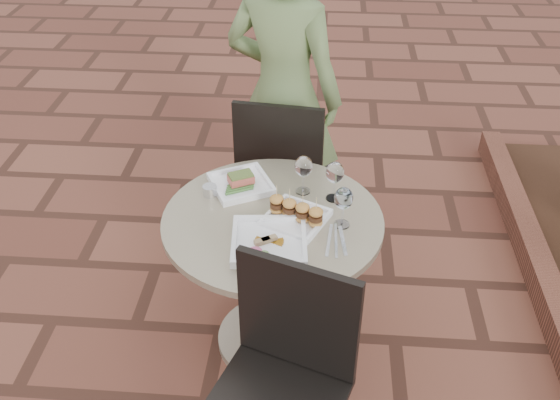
# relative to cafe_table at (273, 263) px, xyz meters

# --- Properties ---
(ground) EXTENTS (60.00, 60.00, 0.00)m
(ground) POSITION_rel_cafe_table_xyz_m (-0.26, 0.04, -0.48)
(ground) COLOR brown
(ground) RESTS_ON ground
(cafe_table) EXTENTS (0.90, 0.90, 0.73)m
(cafe_table) POSITION_rel_cafe_table_xyz_m (0.00, 0.00, 0.00)
(cafe_table) COLOR gray
(cafe_table) RESTS_ON ground
(chair_far) EXTENTS (0.49, 0.49, 0.93)m
(chair_far) POSITION_rel_cafe_table_xyz_m (-0.01, 0.70, 0.07)
(chair_far) COLOR black
(chair_far) RESTS_ON ground
(chair_near) EXTENTS (0.56, 0.56, 0.93)m
(chair_near) POSITION_rel_cafe_table_xyz_m (0.09, -0.60, 0.07)
(chair_near) COLOR black
(chair_near) RESTS_ON ground
(diner) EXTENTS (0.72, 0.59, 1.70)m
(diner) POSITION_rel_cafe_table_xyz_m (-0.02, 0.86, 0.36)
(diner) COLOR #5B723F
(diner) RESTS_ON ground
(plate_salmon) EXTENTS (0.32, 0.32, 0.07)m
(plate_salmon) POSITION_rel_cafe_table_xyz_m (-0.16, 0.21, 0.27)
(plate_salmon) COLOR white
(plate_salmon) RESTS_ON cafe_table
(plate_sliders) EXTENTS (0.30, 0.30, 0.15)m
(plate_sliders) POSITION_rel_cafe_table_xyz_m (0.09, -0.01, 0.28)
(plate_sliders) COLOR white
(plate_sliders) RESTS_ON cafe_table
(plate_tuna) EXTENTS (0.31, 0.31, 0.03)m
(plate_tuna) POSITION_rel_cafe_table_xyz_m (0.00, -0.17, 0.26)
(plate_tuna) COLOR white
(plate_tuna) RESTS_ON cafe_table
(wine_glass_right) EXTENTS (0.08, 0.08, 0.18)m
(wine_glass_right) POSITION_rel_cafe_table_xyz_m (0.28, -0.02, 0.37)
(wine_glass_right) COLOR white
(wine_glass_right) RESTS_ON cafe_table
(wine_glass_mid) EXTENTS (0.07, 0.07, 0.18)m
(wine_glass_mid) POSITION_rel_cafe_table_xyz_m (0.11, 0.19, 0.37)
(wine_glass_mid) COLOR white
(wine_glass_mid) RESTS_ON cafe_table
(wine_glass_far) EXTENTS (0.08, 0.08, 0.18)m
(wine_glass_far) POSITION_rel_cafe_table_xyz_m (0.24, 0.15, 0.37)
(wine_glass_far) COLOR white
(wine_glass_far) RESTS_ON cafe_table
(steel_ramekin) EXTENTS (0.07, 0.07, 0.05)m
(steel_ramekin) POSITION_rel_cafe_table_xyz_m (-0.28, 0.14, 0.27)
(steel_ramekin) COLOR silver
(steel_ramekin) RESTS_ON cafe_table
(cutlery_set) EXTENTS (0.11, 0.21, 0.00)m
(cutlery_set) POSITION_rel_cafe_table_xyz_m (0.26, -0.13, 0.25)
(cutlery_set) COLOR silver
(cutlery_set) RESTS_ON cafe_table
(planter_curb) EXTENTS (0.12, 3.00, 0.15)m
(planter_curb) POSITION_rel_cafe_table_xyz_m (1.34, 0.34, -0.41)
(planter_curb) COLOR brown
(planter_curb) RESTS_ON ground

